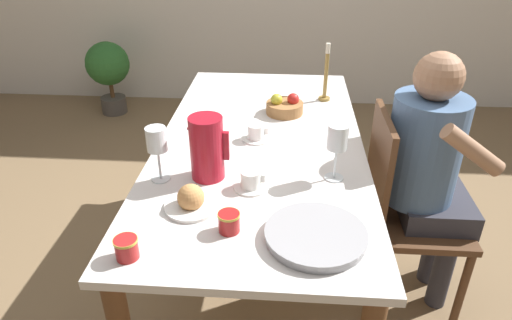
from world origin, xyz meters
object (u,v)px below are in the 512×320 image
object	(u,v)px
teacup_near_person	(251,181)
bread_plate	(191,200)
wine_glass_water	(338,139)
wine_glass_juice	(157,142)
jam_jar_amber	(229,221)
person_seated	(429,166)
red_pitcher	(207,148)
fruit_bowl	(285,106)
candlestick_tall	(326,79)
chair_person_side	(401,210)
potted_plant	(108,69)
teacup_across	(256,133)
jam_jar_red	(126,247)
serving_tray	(316,235)

from	to	relation	value
teacup_near_person	bread_plate	size ratio (longest dim) A/B	0.69
wine_glass_water	bread_plate	size ratio (longest dim) A/B	1.19
wine_glass_juice	jam_jar_amber	world-z (taller)	wine_glass_juice
person_seated	red_pitcher	size ratio (longest dim) A/B	4.91
person_seated	fruit_bowl	world-z (taller)	person_seated
teacup_near_person	candlestick_tall	size ratio (longest dim) A/B	0.42
person_seated	jam_jar_amber	world-z (taller)	person_seated
chair_person_side	jam_jar_amber	xyz separation A→B (m)	(-0.68, -0.54, 0.30)
wine_glass_juice	potted_plant	size ratio (longest dim) A/B	0.33
teacup_across	jam_jar_red	bearing A→B (deg)	-111.87
wine_glass_water	teacup_across	distance (m)	0.46
jam_jar_amber	potted_plant	distance (m)	2.98
person_seated	bread_plate	distance (m)	1.02
bread_plate	jam_jar_red	size ratio (longest dim) A/B	2.60
candlestick_tall	teacup_across	bearing A→B (deg)	-123.63
bread_plate	jam_jar_amber	size ratio (longest dim) A/B	2.60
red_pitcher	teacup_near_person	world-z (taller)	red_pitcher
wine_glass_water	fruit_bowl	world-z (taller)	wine_glass_water
chair_person_side	wine_glass_water	size ratio (longest dim) A/B	4.28
chair_person_side	red_pitcher	xyz separation A→B (m)	(-0.80, -0.22, 0.39)
red_pitcher	jam_jar_amber	size ratio (longest dim) A/B	3.41
person_seated	jam_jar_red	size ratio (longest dim) A/B	16.75
person_seated	red_pitcher	bearing A→B (deg)	-74.32
chair_person_side	potted_plant	bearing A→B (deg)	-134.88
wine_glass_water	serving_tray	world-z (taller)	wine_glass_water
wine_glass_juice	teacup_near_person	size ratio (longest dim) A/B	1.67
serving_tray	wine_glass_juice	bearing A→B (deg)	151.08
teacup_near_person	jam_jar_amber	size ratio (longest dim) A/B	1.79
serving_tray	jam_jar_red	world-z (taller)	jam_jar_red
teacup_across	bread_plate	distance (m)	0.56
wine_glass_juice	bread_plate	xyz separation A→B (m)	(0.15, -0.17, -0.13)
serving_tray	candlestick_tall	xyz separation A→B (m)	(0.09, 1.15, 0.10)
teacup_near_person	red_pitcher	bearing A→B (deg)	157.98
teacup_across	serving_tray	size ratio (longest dim) A/B	0.40
candlestick_tall	potted_plant	bearing A→B (deg)	139.85
serving_tray	fruit_bowl	xyz separation A→B (m)	(-0.11, 0.96, 0.02)
wine_glass_juice	fruit_bowl	xyz separation A→B (m)	(0.45, 0.65, -0.12)
jam_jar_red	teacup_across	bearing A→B (deg)	68.13
chair_person_side	candlestick_tall	xyz separation A→B (m)	(-0.32, 0.59, 0.38)
teacup_near_person	teacup_across	distance (m)	0.39
chair_person_side	serving_tray	size ratio (longest dim) A/B	2.96
fruit_bowl	candlestick_tall	xyz separation A→B (m)	(0.20, 0.19, 0.08)
wine_glass_water	candlestick_tall	size ratio (longest dim) A/B	0.73
person_seated	serving_tray	xyz separation A→B (m)	(-0.50, -0.59, 0.08)
person_seated	jam_jar_amber	xyz separation A→B (m)	(-0.77, -0.57, 0.10)
chair_person_side	jam_jar_red	world-z (taller)	chair_person_side
jam_jar_amber	fruit_bowl	size ratio (longest dim) A/B	0.39
red_pitcher	serving_tray	xyz separation A→B (m)	(0.39, -0.34, -0.11)
red_pitcher	bread_plate	world-z (taller)	red_pitcher
person_seated	fruit_bowl	bearing A→B (deg)	-120.78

